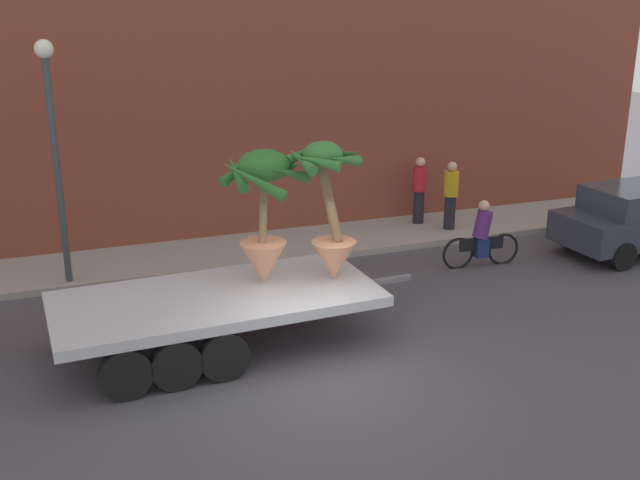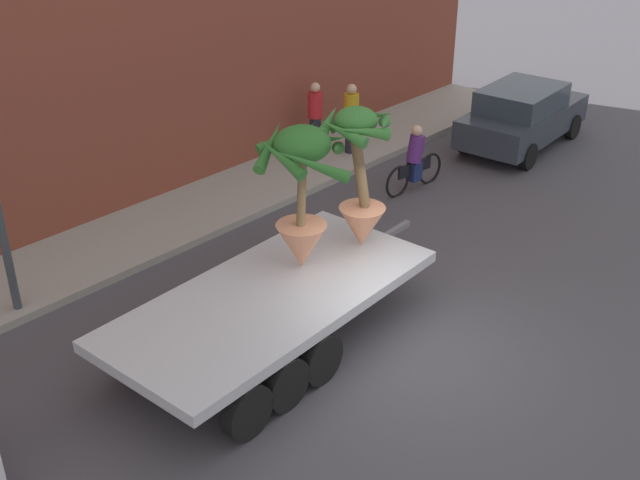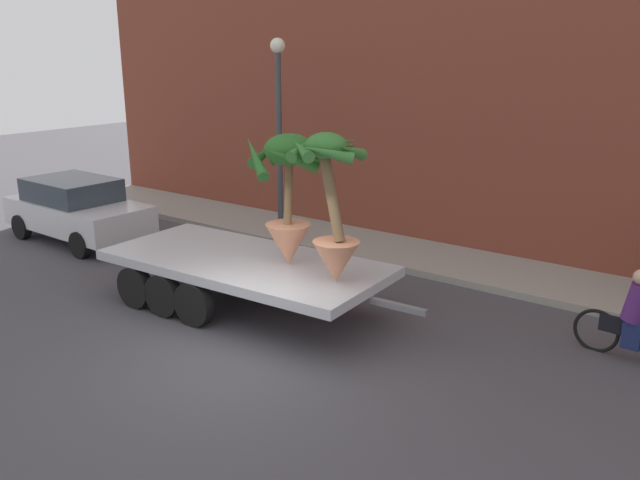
# 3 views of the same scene
# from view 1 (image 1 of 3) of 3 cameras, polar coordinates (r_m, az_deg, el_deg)

# --- Properties ---
(ground_plane) EXTENTS (60.00, 60.00, 0.00)m
(ground_plane) POSITION_cam_1_polar(r_m,az_deg,el_deg) (12.35, 0.36, -10.01)
(ground_plane) COLOR #423F44
(sidewalk) EXTENTS (24.00, 2.20, 0.15)m
(sidewalk) POSITION_cam_1_polar(r_m,az_deg,el_deg) (17.69, -6.58, -0.91)
(sidewalk) COLOR gray
(sidewalk) RESTS_ON ground
(building_facade) EXTENTS (24.00, 1.20, 9.98)m
(building_facade) POSITION_cam_1_polar(r_m,az_deg,el_deg) (18.40, -8.47, 15.40)
(building_facade) COLOR brown
(building_facade) RESTS_ON ground
(flatbed_trailer) EXTENTS (6.48, 2.71, 0.98)m
(flatbed_trailer) POSITION_cam_1_polar(r_m,az_deg,el_deg) (12.95, -8.77, -5.09)
(flatbed_trailer) COLOR #B7BABF
(flatbed_trailer) RESTS_ON ground
(potted_palm_rear) EXTENTS (1.31, 1.36, 2.48)m
(potted_palm_rear) POSITION_cam_1_polar(r_m,az_deg,el_deg) (13.01, 0.66, 2.17)
(potted_palm_rear) COLOR tan
(potted_palm_rear) RESTS_ON flatbed_trailer
(potted_palm_middle) EXTENTS (1.67, 1.69, 2.36)m
(potted_palm_middle) POSITION_cam_1_polar(r_m,az_deg,el_deg) (12.88, -4.26, 2.30)
(potted_palm_middle) COLOR tan
(potted_palm_middle) RESTS_ON flatbed_trailer
(cyclist) EXTENTS (1.84, 0.37, 1.54)m
(cyclist) POSITION_cam_1_polar(r_m,az_deg,el_deg) (17.09, 12.05, 0.20)
(cyclist) COLOR black
(cyclist) RESTS_ON ground
(parked_car) EXTENTS (4.18, 2.07, 1.58)m
(parked_car) POSITION_cam_1_polar(r_m,az_deg,el_deg) (19.14, 22.88, 1.57)
(parked_car) COLOR #2D333D
(parked_car) RESTS_ON ground
(pedestrian_near_gate) EXTENTS (0.36, 0.36, 1.71)m
(pedestrian_near_gate) POSITION_cam_1_polar(r_m,az_deg,el_deg) (19.48, 7.46, 3.81)
(pedestrian_near_gate) COLOR black
(pedestrian_near_gate) RESTS_ON sidewalk
(pedestrian_far_left) EXTENTS (0.36, 0.36, 1.71)m
(pedestrian_far_left) POSITION_cam_1_polar(r_m,az_deg,el_deg) (19.10, 9.78, 3.41)
(pedestrian_far_left) COLOR black
(pedestrian_far_left) RESTS_ON sidewalk
(street_lamp) EXTENTS (0.36, 0.36, 4.83)m
(street_lamp) POSITION_cam_1_polar(r_m,az_deg,el_deg) (15.70, -19.40, 7.64)
(street_lamp) COLOR #383D42
(street_lamp) RESTS_ON sidewalk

